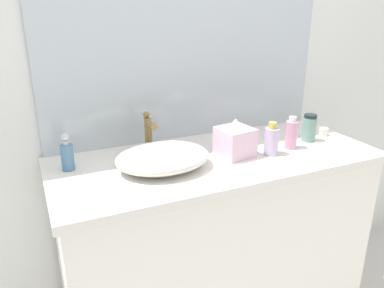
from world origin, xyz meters
The scene contains 11 objects.
bathroom_wall_rear centered at (0.00, 0.73, 1.30)m, with size 6.00×0.06×2.60m, color silver.
vanity_counter centered at (0.10, 0.40, 0.46)m, with size 1.37×0.58×0.91m.
wall_mirror_panel centered at (0.10, 0.69, 1.43)m, with size 1.34×0.01×1.04m, color #B2BCC6.
sink_basin centered at (-0.15, 0.38, 0.96)m, with size 0.37×0.29×0.09m, color silver.
faucet centered at (-0.15, 0.54, 1.02)m, with size 0.03×0.12×0.18m.
soap_dispenser centered at (-0.49, 0.51, 0.97)m, with size 0.05×0.05×0.15m.
lotion_bottle centered at (0.58, 0.40, 0.98)m, with size 0.06×0.06×0.13m.
perfume_bottle centered at (0.32, 0.33, 0.98)m, with size 0.06×0.06×0.14m.
spray_can centered at (0.44, 0.35, 0.98)m, with size 0.05×0.05×0.14m.
tissue_box centered at (0.17, 0.38, 0.98)m, with size 0.15×0.15×0.16m.
candle_jar centered at (0.70, 0.43, 0.93)m, with size 0.05×0.05×0.04m, color beige.
Camera 1 is at (-0.61, -0.91, 1.52)m, focal length 35.77 mm.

